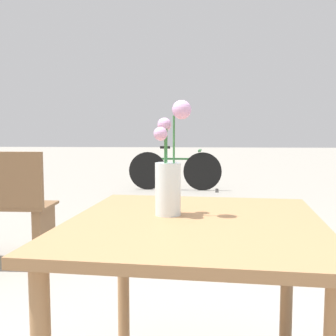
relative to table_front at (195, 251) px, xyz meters
name	(u,v)px	position (x,y,z in m)	size (l,w,h in m)	color
table_front	(195,251)	(0.00, 0.00, 0.00)	(0.89, 0.98, 0.72)	#9E7047
flower_vase	(169,178)	(-0.09, 0.07, 0.23)	(0.12, 0.13, 0.38)	silver
bicycle	(175,170)	(-0.29, 5.46, -0.30)	(1.51, 0.44, 0.71)	black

